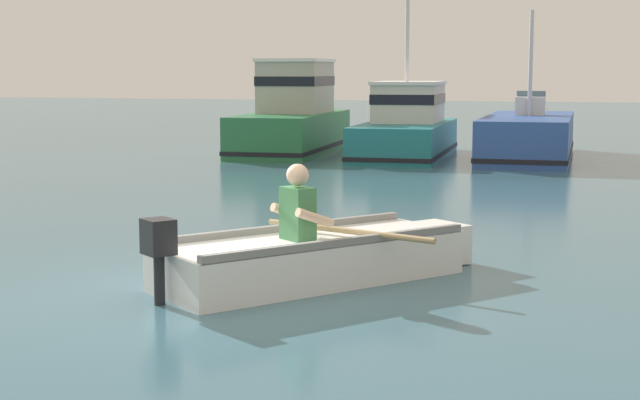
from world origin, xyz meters
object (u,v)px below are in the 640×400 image
(moored_boat_teal, at_px, (406,129))
(moored_boat_blue, at_px, (528,138))
(rowboat_with_person, at_px, (316,256))
(moored_boat_green, at_px, (293,118))

(moored_boat_teal, height_order, moored_boat_blue, moored_boat_teal)
(moored_boat_teal, bearing_deg, rowboat_with_person, -83.09)
(rowboat_with_person, xyz_separation_m, moored_boat_blue, (1.18, 14.60, 0.24))
(rowboat_with_person, relative_size, moored_boat_teal, 0.62)
(moored_boat_green, xyz_separation_m, moored_boat_teal, (3.04, -0.42, -0.20))
(moored_boat_teal, relative_size, moored_boat_blue, 0.88)
(moored_boat_blue, bearing_deg, moored_boat_green, 178.55)
(moored_boat_green, bearing_deg, rowboat_with_person, -72.06)
(moored_boat_green, height_order, moored_boat_teal, moored_boat_teal)
(rowboat_with_person, distance_m, moored_boat_teal, 14.44)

